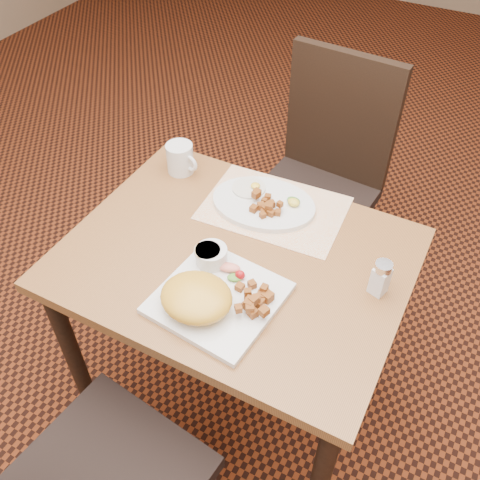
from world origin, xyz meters
The scene contains 15 objects.
ground centered at (0.00, 0.00, 0.00)m, with size 8.00×8.00×0.00m, color black.
table centered at (0.00, 0.00, 0.64)m, with size 0.90×0.70×0.75m.
chair_far centered at (-0.01, 0.71, 0.54)m, with size 0.45×0.46×0.97m.
placemat centered at (0.01, 0.22, 0.75)m, with size 0.40×0.28×0.00m, color white.
plate_square centered at (0.04, -0.16, 0.76)m, with size 0.28×0.28×0.02m, color silver.
plate_oval centered at (-0.02, 0.21, 0.76)m, with size 0.30×0.23×0.02m, color silver, non-canonical shape.
hollandaise_mound centered at (0.00, -0.21, 0.80)m, with size 0.18×0.16×0.06m.
ramekin centered at (-0.04, -0.06, 0.79)m, with size 0.08×0.08×0.05m.
garnish_sq centered at (0.03, -0.08, 0.78)m, with size 0.09×0.06×0.03m.
fried_egg centered at (-0.08, 0.24, 0.77)m, with size 0.10×0.10×0.02m.
garnish_ov centered at (0.06, 0.24, 0.78)m, with size 0.05×0.05×0.02m.
salt_shaker centered at (0.37, 0.05, 0.80)m, with size 0.05×0.05×0.10m.
coffee_mug centered at (-0.32, 0.25, 0.80)m, with size 0.11×0.08×0.09m.
home_fries_sq centered at (0.13, -0.14, 0.78)m, with size 0.11×0.12×0.04m.
home_fries_ov centered at (0.00, 0.19, 0.78)m, with size 0.10×0.10×0.03m.
Camera 1 is at (0.47, -0.87, 1.78)m, focal length 40.00 mm.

